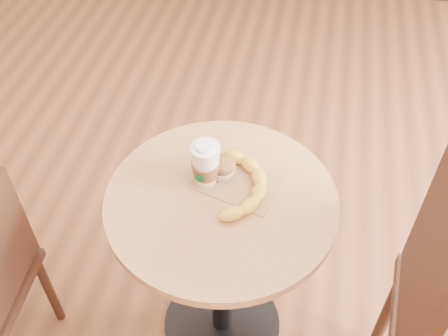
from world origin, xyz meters
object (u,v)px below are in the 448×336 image
(coffee_cup, at_px, (206,165))
(cafe_table, at_px, (222,246))
(muffin, at_px, (223,168))
(banana, at_px, (244,186))

(coffee_cup, bearing_deg, cafe_table, -35.51)
(cafe_table, bearing_deg, coffee_cup, 134.33)
(muffin, distance_m, banana, 0.08)
(cafe_table, height_order, muffin, muffin)
(cafe_table, bearing_deg, muffin, 98.62)
(muffin, relative_size, banana, 0.27)
(coffee_cup, height_order, banana, coffee_cup)
(muffin, bearing_deg, coffee_cup, -151.06)
(coffee_cup, bearing_deg, banana, 0.15)
(coffee_cup, relative_size, banana, 0.49)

